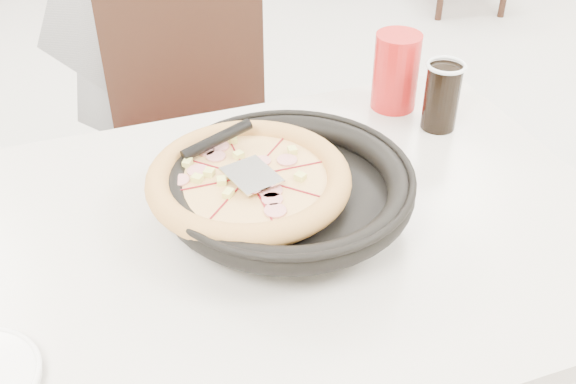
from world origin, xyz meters
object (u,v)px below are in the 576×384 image
object	(u,v)px
chair_far	(194,161)
cola_glass	(441,98)
main_table	(262,378)
red_cup	(396,71)
pizza_pan	(288,196)
pizza	(249,188)

from	to	relation	value
chair_far	cola_glass	world-z (taller)	chair_far
main_table	red_cup	bearing A→B (deg)	37.07
pizza_pan	cola_glass	xyz separation A→B (m)	(0.38, 0.17, 0.02)
main_table	pizza	world-z (taller)	pizza
pizza	red_cup	xyz separation A→B (m)	(0.39, 0.26, 0.02)
pizza_pan	chair_far	bearing A→B (deg)	93.49
chair_far	pizza_pan	distance (m)	0.70
pizza	cola_glass	xyz separation A→B (m)	(0.44, 0.15, 0.00)
pizza_pan	cola_glass	world-z (taller)	cola_glass
pizza	main_table	bearing A→B (deg)	-91.24
pizza	cola_glass	size ratio (longest dim) A/B	2.17
main_table	chair_far	distance (m)	0.65
chair_far	pizza	bearing A→B (deg)	98.42
pizza	chair_far	bearing A→B (deg)	87.95
main_table	pizza_pan	size ratio (longest dim) A/B	3.47
main_table	cola_glass	size ratio (longest dim) A/B	9.23
chair_far	pizza_pan	size ratio (longest dim) A/B	2.75
pizza	cola_glass	bearing A→B (deg)	19.09
main_table	red_cup	xyz separation A→B (m)	(0.39, 0.30, 0.45)
main_table	red_cup	world-z (taller)	red_cup
main_table	cola_glass	distance (m)	0.65
red_cup	main_table	bearing A→B (deg)	-142.93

